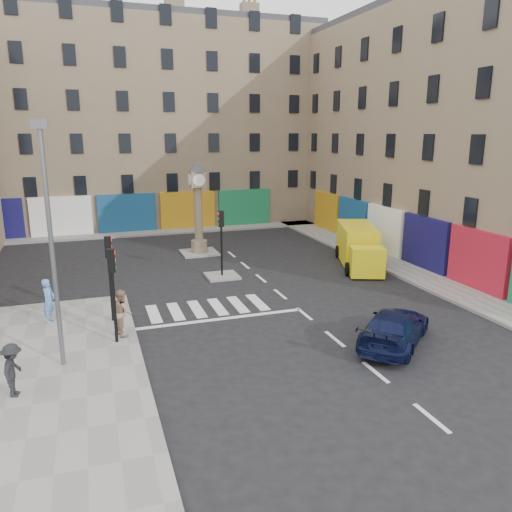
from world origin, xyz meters
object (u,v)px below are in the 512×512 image
traffic_light_left_far (109,265)px  traffic_light_left_near (113,281)px  navy_sedan (394,327)px  lamp_post (50,234)px  pedestrian_blue (49,301)px  pedestrian_tan (122,312)px  clock_pillar (198,202)px  yellow_van (358,246)px  traffic_light_island (221,233)px  pedestrian_dark (13,370)px

traffic_light_left_far → traffic_light_left_near: bearing=-90.0°
traffic_light_left_near → navy_sedan: size_ratio=0.77×
traffic_light_left_far → lamp_post: lamp_post is taller
pedestrian_blue → pedestrian_tan: pedestrian_blue is taller
traffic_light_left_far → pedestrian_tan: size_ratio=1.97×
clock_pillar → pedestrian_blue: bearing=-129.5°
traffic_light_left_far → pedestrian_blue: traffic_light_left_far is taller
clock_pillar → pedestrian_blue: 14.12m
yellow_van → traffic_light_left_far: bearing=-140.1°
traffic_light_island → navy_sedan: (3.93, -11.16, -1.89)m
traffic_light_left_far → lamp_post: bearing=-116.6°
traffic_light_left_far → clock_pillar: bearing=61.1°
pedestrian_blue → pedestrian_dark: (-0.67, -6.26, -0.10)m
yellow_van → pedestrian_blue: (-17.58, -4.65, -0.08)m
traffic_light_island → lamp_post: size_ratio=0.45×
traffic_light_left_near → traffic_light_left_far: (0.00, 2.40, 0.00)m
traffic_light_left_near → clock_pillar: size_ratio=0.61×
navy_sedan → pedestrian_dark: 13.45m
clock_pillar → traffic_light_left_near: bearing=-114.5°
navy_sedan → pedestrian_tan: size_ratio=2.58×
traffic_light_left_far → navy_sedan: traffic_light_left_far is taller
lamp_post → navy_sedan: size_ratio=1.72×
traffic_light_island → navy_sedan: bearing=-70.6°
pedestrian_blue → pedestrian_tan: (2.85, -2.39, -0.01)m
pedestrian_tan → pedestrian_dark: pedestrian_tan is taller
yellow_van → pedestrian_blue: 18.18m
navy_sedan → pedestrian_dark: (-13.45, 0.17, 0.30)m
traffic_light_left_near → yellow_van: (15.03, 7.72, -1.44)m
lamp_post → pedestrian_tan: 4.78m
clock_pillar → navy_sedan: size_ratio=1.26×
clock_pillar → pedestrian_blue: (-8.85, -10.72, -2.45)m
traffic_light_left_far → yellow_van: size_ratio=0.54×
traffic_light_left_near → pedestrian_dark: 4.81m
lamp_post → pedestrian_tan: size_ratio=4.43×
traffic_light_island → clock_pillar: 6.07m
lamp_post → pedestrian_blue: size_ratio=4.36×
traffic_light_left_far → clock_pillar: size_ratio=0.61×
pedestrian_blue → clock_pillar: bearing=-17.0°
clock_pillar → navy_sedan: clock_pillar is taller
traffic_light_left_far → pedestrian_dark: 6.65m
traffic_light_left_near → clock_pillar: 15.19m
traffic_light_left_near → pedestrian_tan: traffic_light_left_near is taller
traffic_light_left_near → pedestrian_dark: (-3.22, -3.19, -1.62)m
lamp_post → yellow_van: bearing=28.3°
navy_sedan → pedestrian_dark: size_ratio=2.85×
yellow_van → traffic_light_island: bearing=-160.2°
traffic_light_left_near → pedestrian_blue: bearing=129.7°
clock_pillar → yellow_van: size_ratio=0.90×
traffic_light_left_near → yellow_van: traffic_light_left_near is taller
clock_pillar → pedestrian_tan: clock_pillar is taller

